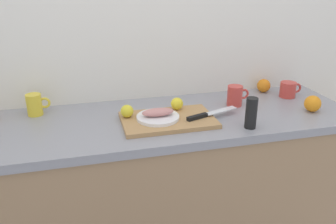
{
  "coord_description": "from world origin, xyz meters",
  "views": [
    {
      "loc": [
        -0.33,
        -1.54,
        1.56
      ],
      "look_at": [
        0.05,
        -0.06,
        0.95
      ],
      "focal_mm": 37.76,
      "sensor_mm": 36.0,
      "label": 1
    }
  ],
  "objects_px": {
    "lemon_0": "(127,111)",
    "orange_0": "(264,86)",
    "white_plate": "(158,117)",
    "pepper_mill": "(251,113)",
    "cutting_board": "(168,120)",
    "chef_knife": "(206,115)",
    "coffee_mug_1": "(288,90)",
    "fish_fillet": "(158,112)",
    "coffee_mug_2": "(235,96)",
    "coffee_mug_0": "(35,105)"
  },
  "relations": [
    {
      "from": "chef_knife",
      "to": "orange_0",
      "type": "height_order",
      "value": "orange_0"
    },
    {
      "from": "pepper_mill",
      "to": "white_plate",
      "type": "bearing_deg",
      "value": 157.84
    },
    {
      "from": "chef_knife",
      "to": "coffee_mug_1",
      "type": "xyz_separation_m",
      "value": [
        0.56,
        0.2,
        0.01
      ]
    },
    {
      "from": "fish_fillet",
      "to": "coffee_mug_1",
      "type": "distance_m",
      "value": 0.81
    },
    {
      "from": "chef_knife",
      "to": "coffee_mug_0",
      "type": "relative_size",
      "value": 2.49
    },
    {
      "from": "cutting_board",
      "to": "pepper_mill",
      "type": "height_order",
      "value": "pepper_mill"
    },
    {
      "from": "orange_0",
      "to": "chef_knife",
      "type": "bearing_deg",
      "value": -146.18
    },
    {
      "from": "coffee_mug_2",
      "to": "white_plate",
      "type": "bearing_deg",
      "value": -164.34
    },
    {
      "from": "coffee_mug_2",
      "to": "coffee_mug_1",
      "type": "bearing_deg",
      "value": 8.39
    },
    {
      "from": "cutting_board",
      "to": "orange_0",
      "type": "xyz_separation_m",
      "value": [
        0.65,
        0.29,
        0.03
      ]
    },
    {
      "from": "white_plate",
      "to": "coffee_mug_0",
      "type": "xyz_separation_m",
      "value": [
        -0.56,
        0.25,
        0.03
      ]
    },
    {
      "from": "cutting_board",
      "to": "white_plate",
      "type": "height_order",
      "value": "white_plate"
    },
    {
      "from": "coffee_mug_2",
      "to": "lemon_0",
      "type": "bearing_deg",
      "value": -173.73
    },
    {
      "from": "coffee_mug_2",
      "to": "pepper_mill",
      "type": "bearing_deg",
      "value": -100.65
    },
    {
      "from": "fish_fillet",
      "to": "orange_0",
      "type": "height_order",
      "value": "orange_0"
    },
    {
      "from": "cutting_board",
      "to": "orange_0",
      "type": "relative_size",
      "value": 5.59
    },
    {
      "from": "coffee_mug_0",
      "to": "white_plate",
      "type": "bearing_deg",
      "value": -23.61
    },
    {
      "from": "lemon_0",
      "to": "orange_0",
      "type": "xyz_separation_m",
      "value": [
        0.84,
        0.23,
        -0.01
      ]
    },
    {
      "from": "fish_fillet",
      "to": "pepper_mill",
      "type": "relative_size",
      "value": 1.05
    },
    {
      "from": "lemon_0",
      "to": "coffee_mug_0",
      "type": "relative_size",
      "value": 0.53
    },
    {
      "from": "chef_knife",
      "to": "coffee_mug_0",
      "type": "distance_m",
      "value": 0.84
    },
    {
      "from": "lemon_0",
      "to": "orange_0",
      "type": "relative_size",
      "value": 0.78
    },
    {
      "from": "white_plate",
      "to": "chef_knife",
      "type": "bearing_deg",
      "value": -7.12
    },
    {
      "from": "cutting_board",
      "to": "white_plate",
      "type": "relative_size",
      "value": 2.16
    },
    {
      "from": "chef_knife",
      "to": "fish_fillet",
      "type": "bearing_deg",
      "value": 153.79
    },
    {
      "from": "coffee_mug_1",
      "to": "coffee_mug_2",
      "type": "relative_size",
      "value": 1.07
    },
    {
      "from": "coffee_mug_1",
      "to": "orange_0",
      "type": "bearing_deg",
      "value": 128.8
    },
    {
      "from": "coffee_mug_0",
      "to": "orange_0",
      "type": "distance_m",
      "value": 1.26
    },
    {
      "from": "white_plate",
      "to": "coffee_mug_0",
      "type": "relative_size",
      "value": 1.76
    },
    {
      "from": "cutting_board",
      "to": "white_plate",
      "type": "distance_m",
      "value": 0.05
    },
    {
      "from": "fish_fillet",
      "to": "coffee_mug_2",
      "type": "relative_size",
      "value": 1.26
    },
    {
      "from": "coffee_mug_1",
      "to": "orange_0",
      "type": "distance_m",
      "value": 0.15
    },
    {
      "from": "coffee_mug_0",
      "to": "coffee_mug_1",
      "type": "height_order",
      "value": "coffee_mug_0"
    },
    {
      "from": "cutting_board",
      "to": "fish_fillet",
      "type": "bearing_deg",
      "value": 176.86
    },
    {
      "from": "chef_knife",
      "to": "lemon_0",
      "type": "relative_size",
      "value": 4.68
    },
    {
      "from": "white_plate",
      "to": "coffee_mug_2",
      "type": "bearing_deg",
      "value": 15.66
    },
    {
      "from": "cutting_board",
      "to": "lemon_0",
      "type": "bearing_deg",
      "value": 161.1
    },
    {
      "from": "chef_knife",
      "to": "coffee_mug_1",
      "type": "relative_size",
      "value": 2.22
    },
    {
      "from": "lemon_0",
      "to": "orange_0",
      "type": "distance_m",
      "value": 0.87
    },
    {
      "from": "white_plate",
      "to": "pepper_mill",
      "type": "bearing_deg",
      "value": -22.16
    },
    {
      "from": "fish_fillet",
      "to": "lemon_0",
      "type": "relative_size",
      "value": 2.48
    },
    {
      "from": "white_plate",
      "to": "lemon_0",
      "type": "height_order",
      "value": "lemon_0"
    },
    {
      "from": "cutting_board",
      "to": "orange_0",
      "type": "height_order",
      "value": "orange_0"
    },
    {
      "from": "coffee_mug_1",
      "to": "pepper_mill",
      "type": "relative_size",
      "value": 0.89
    },
    {
      "from": "cutting_board",
      "to": "coffee_mug_2",
      "type": "xyz_separation_m",
      "value": [
        0.4,
        0.13,
        0.04
      ]
    },
    {
      "from": "fish_fillet",
      "to": "coffee_mug_2",
      "type": "xyz_separation_m",
      "value": [
        0.44,
        0.12,
        0.0
      ]
    },
    {
      "from": "coffee_mug_0",
      "to": "coffee_mug_2",
      "type": "bearing_deg",
      "value": -6.92
    },
    {
      "from": "chef_knife",
      "to": "orange_0",
      "type": "relative_size",
      "value": 3.66
    },
    {
      "from": "coffee_mug_2",
      "to": "pepper_mill",
      "type": "xyz_separation_m",
      "value": [
        -0.05,
        -0.28,
        0.02
      ]
    },
    {
      "from": "fish_fillet",
      "to": "coffee_mug_1",
      "type": "height_order",
      "value": "coffee_mug_1"
    }
  ]
}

